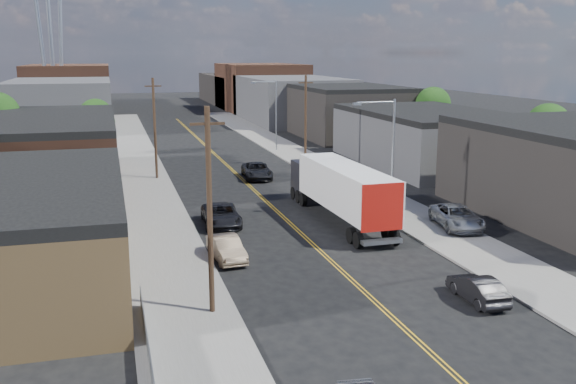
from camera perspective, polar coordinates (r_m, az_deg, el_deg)
ground at (r=80.85m, az=-6.55°, el=3.40°), size 260.00×260.00×0.00m
centerline at (r=66.29m, az=-4.48°, el=1.50°), size 0.32×120.00×0.01m
sidewalk_left at (r=65.16m, az=-12.70°, el=1.11°), size 5.00×140.00×0.15m
sidewalk_right at (r=68.70m, az=3.32°, el=1.96°), size 5.00×140.00×0.15m
warehouse_tan at (r=38.53m, az=-23.34°, el=-3.10°), size 12.00×22.00×5.60m
warehouse_brown at (r=63.81m, az=-20.43°, el=3.34°), size 12.00×26.00×6.60m
industrial_right_b at (r=74.10m, az=12.31°, el=4.78°), size 14.00×24.00×6.10m
industrial_right_c at (r=97.62m, az=5.19°, el=7.19°), size 14.00×22.00×7.60m
skyline_left_a at (r=114.48m, az=-19.49°, el=7.39°), size 16.00×30.00×8.00m
skyline_right_a at (r=118.76m, az=0.31°, el=8.23°), size 16.00×30.00×8.00m
skyline_left_b at (r=139.32m, az=-18.90°, el=8.59°), size 16.00×26.00×10.00m
skyline_right_b at (r=142.86m, az=-2.47°, el=9.30°), size 16.00×26.00×10.00m
skyline_left_c at (r=159.35m, az=-18.49°, el=8.46°), size 16.00×40.00×7.00m
skyline_right_c at (r=162.45m, az=-4.10°, el=9.11°), size 16.00×40.00×7.00m
streetlight_near at (r=48.80m, az=8.89°, el=3.85°), size 3.39×0.25×9.00m
streetlight_far at (r=81.74m, az=-1.34°, el=7.34°), size 3.39×0.25×9.00m
utility_pole_left_near at (r=30.11m, az=-6.98°, el=-1.66°), size 1.60×0.26×10.00m
utility_pole_left_far at (r=64.47m, az=-11.75°, el=5.59°), size 1.60×0.26×10.00m
utility_pole_right at (r=70.42m, az=1.57°, el=6.39°), size 1.60×0.26×10.00m
chainlink_fence at (r=25.30m, az=-12.04°, el=-15.52°), size 0.05×16.00×1.22m
tree_left_far at (r=81.31m, az=-16.66°, el=6.26°), size 4.35×4.20×6.97m
tree_right_near at (r=69.87m, az=22.12°, el=5.23°), size 4.60×4.48×7.44m
tree_right_far at (r=89.95m, az=12.79°, el=7.39°), size 4.85×4.76×7.91m
semi_truck at (r=48.24m, az=4.45°, el=0.44°), size 3.14×16.68×4.36m
car_left_b at (r=39.24m, az=-5.49°, el=-5.00°), size 1.91×4.55×1.46m
car_left_c at (r=46.99m, az=-5.96°, el=-2.05°), size 2.84×5.69×1.55m
car_right_oncoming at (r=34.16m, az=16.49°, el=-8.23°), size 1.52×4.12×1.35m
car_right_lot_a at (r=47.19m, az=14.79°, el=-2.13°), size 3.53×6.04×1.58m
car_right_lot_b at (r=56.97m, az=6.85°, el=0.57°), size 2.80×5.30×1.46m
car_right_lot_c at (r=63.51m, az=3.67°, el=1.89°), size 3.26×4.95×1.57m
car_ahead_truck at (r=64.26m, az=-2.78°, el=1.90°), size 3.15×5.96×1.60m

